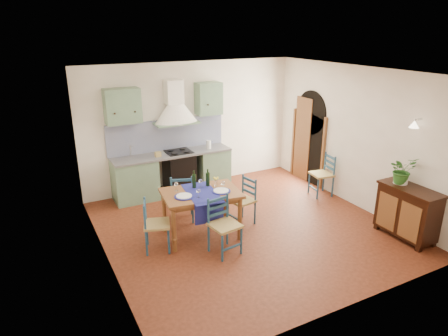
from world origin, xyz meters
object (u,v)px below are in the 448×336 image
at_px(dining_table, 201,197).
at_px(potted_plant, 402,170).
at_px(sideboard, 407,211).
at_px(chair_near, 224,225).

height_order(dining_table, potted_plant, potted_plant).
bearing_deg(sideboard, chair_near, 161.09).
bearing_deg(potted_plant, sideboard, -92.34).
distance_m(dining_table, potted_plant, 3.47).
height_order(chair_near, sideboard, chair_near).
relative_size(sideboard, potted_plant, 2.17).
bearing_deg(dining_table, chair_near, -82.57).
xyz_separation_m(chair_near, sideboard, (3.02, -1.04, 0.02)).
xyz_separation_m(dining_table, sideboard, (3.11, -1.70, -0.23)).
distance_m(sideboard, potted_plant, 0.71).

